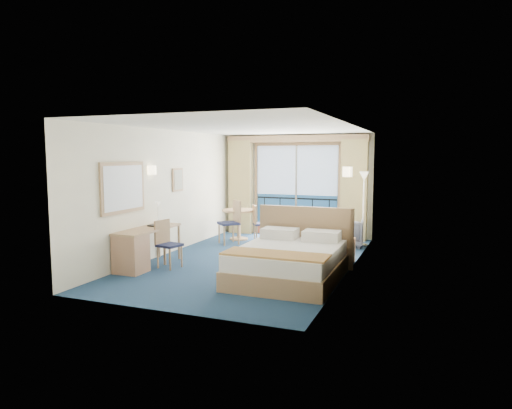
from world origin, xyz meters
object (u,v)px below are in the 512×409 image
round_table (239,217)px  table_chair_a (259,221)px  floor_lamp (364,190)px  desk (135,249)px  armchair (348,233)px  table_chair_b (232,219)px  bed (290,261)px  nightstand (344,250)px  desk_chair (166,241)px

round_table → table_chair_a: 0.57m
floor_lamp → desk: bearing=-131.9°
floor_lamp → desk: (-3.60, -4.00, -0.92)m
armchair → table_chair_b: size_ratio=0.67×
bed → table_chair_a: (-1.77, 3.11, 0.19)m
desk → table_chair_a: table_chair_a is taller
nightstand → table_chair_b: table_chair_b is taller
round_table → table_chair_b: (0.07, -0.57, 0.01)m
round_table → desk_chair: bearing=-92.5°
floor_lamp → armchair: bearing=-147.2°
desk → desk_chair: size_ratio=1.74×
bed → round_table: bed is taller
armchair → desk: (-3.28, -3.80, 0.09)m
table_chair_a → desk: bearing=131.4°
desk_chair → armchair: bearing=-29.4°
nightstand → desk: size_ratio=0.31×
desk → table_chair_b: (0.59, 3.10, 0.18)m
desk → nightstand: bearing=30.9°
armchair → table_chair_a: bearing=-1.1°
table_chair_a → bed: bearing=177.7°
bed → armchair: bed is taller
desk_chair → table_chair_b: (0.21, 2.62, 0.08)m
desk_chair → floor_lamp: bearing=-30.6°
nightstand → armchair: armchair is taller
armchair → table_chair_a: (-2.20, -0.19, 0.19)m
desk_chair → table_chair_a: (0.70, 3.13, 0.00)m
armchair → floor_lamp: bearing=-153.3°
floor_lamp → table_chair_b: (-3.01, -0.91, -0.74)m
armchair → table_chair_a: 2.21m
bed → desk_chair: (-2.47, -0.02, 0.19)m
nightstand → desk_chair: size_ratio=0.55×
nightstand → desk_chair: desk_chair is taller
nightstand → round_table: round_table is taller
round_table → table_chair_b: size_ratio=0.81×
desk → table_chair_a: bearing=73.3°
round_table → floor_lamp: bearing=6.3°
floor_lamp → desk: floor_lamp is taller
bed → nightstand: bearing=67.6°
armchair → desk_chair: (-2.90, -3.32, 0.19)m
table_chair_a → table_chair_b: bearing=104.2°
nightstand → round_table: (-2.99, 1.57, 0.33)m
desk → desk_chair: bearing=51.6°
nightstand → round_table: 3.39m
nightstand → desk: bearing=-149.1°
bed → floor_lamp: bearing=77.9°
floor_lamp → desk: 5.46m
bed → table_chair_b: bearing=131.0°
armchair → desk_chair: size_ratio=0.78×
table_chair_a → floor_lamp: bearing=-113.0°
floor_lamp → bed: bearing=-102.1°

